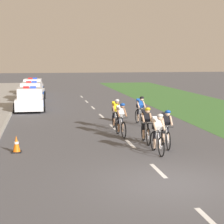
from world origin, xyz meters
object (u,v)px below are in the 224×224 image
Objects in this scene: police_car_nearest at (30,100)px; traffic_cone_near at (16,144)px; cyclist_second at (166,128)px; police_car_second at (32,92)px; cyclist_third at (146,124)px; cyclist_fifth at (116,114)px; cyclist_sixth at (140,110)px; police_car_third at (33,87)px; cyclist_fourth at (121,119)px; cyclist_lead at (157,133)px.

traffic_cone_near is at bearing -90.97° from police_car_nearest.
police_car_second reaches higher than cyclist_second.
cyclist_second and cyclist_third have the same top height.
cyclist_fifth is 0.39× the size of police_car_nearest.
police_car_second is (-0.00, 5.82, 0.00)m from police_car_nearest.
police_car_nearest is (-5.83, 7.12, -0.11)m from cyclist_sixth.
cyclist_fifth is at bearing -72.97° from police_car_second.
police_car_third is at bearing 107.55° from cyclist_sixth.
police_car_second reaches higher than traffic_cone_near.
police_car_third is (-5.83, 18.42, -0.11)m from cyclist_sixth.
cyclist_third is 1.00× the size of cyclist_fourth.
cyclist_second is 0.38× the size of police_car_third.
police_car_second is at bearing 105.03° from cyclist_fourth.
police_car_nearest is (-5.52, 12.52, -0.11)m from cyclist_second.
cyclist_second is 0.39× the size of police_car_nearest.
cyclist_third is at bearing -74.11° from police_car_second.
police_car_third reaches higher than traffic_cone_near.
cyclist_fourth is 1.67m from cyclist_fifth.
police_car_second is (-4.91, 19.26, -0.11)m from cyclist_lead.
cyclist_fourth is 2.69× the size of traffic_cone_near.
traffic_cone_near is (-4.53, -4.07, -0.48)m from cyclist_fifth.
police_car_nearest is (-4.96, 11.60, -0.11)m from cyclist_third.
cyclist_lead is at bearing -79.02° from cyclist_fourth.
cyclist_sixth is 9.20m from police_car_nearest.
cyclist_sixth is 0.38× the size of police_car_second.
police_car_third is at bearing 89.49° from traffic_cone_near.
traffic_cone_near is at bearing -138.02° from cyclist_fifth.
cyclist_third is 1.00× the size of cyclist_fifth.
police_car_third is (-5.53, 23.82, -0.11)m from cyclist_second.
police_car_second is at bearing 114.24° from cyclist_sixth.
police_car_second is at bearing 106.77° from cyclist_second.
police_car_nearest and police_car_third have the same top height.
cyclist_second is 5.40m from cyclist_sixth.
police_car_second and police_car_third have the same top height.
cyclist_fifth is 0.38× the size of police_car_third.
cyclist_sixth is at bearing 60.50° from cyclist_fourth.
cyclist_third reaches higher than traffic_cone_near.
cyclist_lead is 1.00× the size of cyclist_fifth.
cyclist_fourth is at bearing -119.50° from cyclist_sixth.
police_car_third is at bearing 101.26° from cyclist_fourth.
cyclist_third is 12.61m from police_car_nearest.
police_car_third is (-4.23, 21.25, -0.11)m from cyclist_fourth.
cyclist_fourth is 0.38× the size of police_car_third.
cyclist_third and cyclist_sixth have the same top height.
police_car_nearest is at bearing 113.15° from cyclist_third.
police_car_nearest is at bearing 129.29° from cyclist_sixth.
police_car_nearest is at bearing 113.05° from cyclist_fourth.
cyclist_third is 18.11m from police_car_second.
police_car_nearest reaches higher than cyclist_sixth.
cyclist_lead is 1.84m from cyclist_third.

